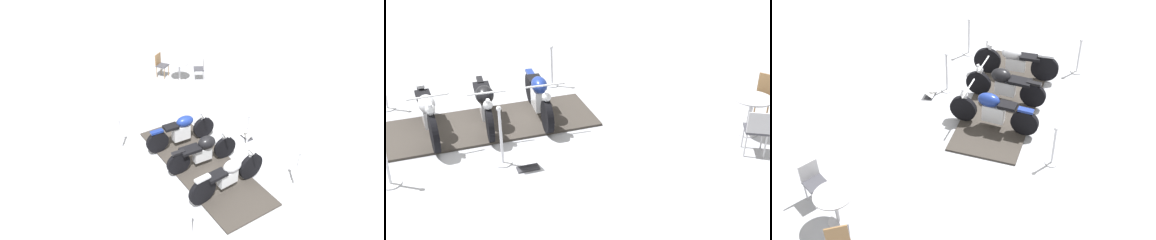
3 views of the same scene
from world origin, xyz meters
TOP-DOWN VIEW (x-y plane):
  - ground_plane at (0.00, 0.00)m, footprint 80.00×80.00m
  - display_platform at (0.00, 0.00)m, footprint 3.79×4.55m
  - motorcycle_chrome at (-0.64, 0.89)m, footprint 1.85×1.44m
  - motorcycle_black at (-0.03, -0.02)m, footprint 1.82×1.17m
  - motorcycle_navy at (0.58, -0.93)m, footprint 1.89×1.27m
  - stanchion_right_front at (-2.31, 0.69)m, footprint 0.34×0.34m
  - stanchion_left_front at (0.22, 2.41)m, footprint 0.33×0.33m
  - stanchion_left_rear at (2.31, -0.69)m, footprint 0.28×0.28m
  - stanchion_right_mid at (-1.27, -0.86)m, footprint 0.31×0.31m
  - info_placard at (-1.32, -1.34)m, footprint 0.38×0.43m
  - cafe_table at (0.93, -5.09)m, footprint 0.75×0.75m
  - cafe_chair_near_table at (0.11, -5.14)m, footprint 0.42×0.42m
  - cafe_chair_across_table at (1.68, -5.41)m, footprint 0.52×0.52m

SIDE VIEW (x-z plane):
  - ground_plane at x=0.00m, z-range 0.00..0.00m
  - display_platform at x=0.00m, z-range 0.00..0.05m
  - info_placard at x=-1.32m, z-range -0.04..0.16m
  - stanchion_left_front at x=0.22m, z-range -0.19..0.83m
  - stanchion_right_front at x=-2.31m, z-range -0.21..0.89m
  - stanchion_left_rear at x=2.31m, z-range -0.14..0.87m
  - stanchion_right_mid at x=-1.27m, z-range -0.18..0.94m
  - motorcycle_navy at x=0.58m, z-range 0.04..0.99m
  - motorcycle_chrome at x=-0.64m, z-range 0.00..1.04m
  - cafe_chair_near_table at x=0.11m, z-range 0.08..0.97m
  - motorcycle_black at x=-0.03m, z-range 0.06..1.00m
  - cafe_chair_across_table at x=1.68m, z-range 0.08..1.02m
  - cafe_table at x=0.93m, z-range 0.19..0.96m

